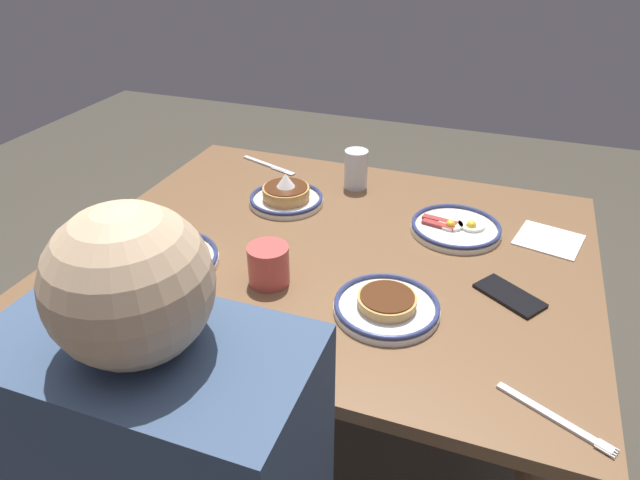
{
  "coord_description": "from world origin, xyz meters",
  "views": [
    {
      "loc": [
        -0.36,
        1.12,
        1.46
      ],
      "look_at": [
        0.03,
        0.04,
        0.76
      ],
      "focal_mm": 31.32,
      "sensor_mm": 36.0,
      "label": 1
    }
  ],
  "objects_px": {
    "coffee_mug": "(269,264)",
    "plate_far_side": "(161,259)",
    "plate_far_companion": "(387,305)",
    "cell_phone": "(509,296)",
    "fork_near": "(555,418)",
    "butter_knife": "(268,165)",
    "paper_napkin": "(549,240)",
    "drinking_glass": "(356,171)",
    "plate_near_main": "(286,196)",
    "plate_center_pancakes": "(456,227)"
  },
  "relations": [
    {
      "from": "drinking_glass",
      "to": "butter_knife",
      "type": "height_order",
      "value": "drinking_glass"
    },
    {
      "from": "plate_far_companion",
      "to": "fork_near",
      "type": "relative_size",
      "value": 1.16
    },
    {
      "from": "coffee_mug",
      "to": "butter_knife",
      "type": "relative_size",
      "value": 0.58
    },
    {
      "from": "paper_napkin",
      "to": "butter_knife",
      "type": "distance_m",
      "value": 0.88
    },
    {
      "from": "drinking_glass",
      "to": "coffee_mug",
      "type": "bearing_deg",
      "value": 85.49
    },
    {
      "from": "butter_knife",
      "to": "plate_far_companion",
      "type": "bearing_deg",
      "value": 131.96
    },
    {
      "from": "plate_far_companion",
      "to": "cell_phone",
      "type": "relative_size",
      "value": 1.54
    },
    {
      "from": "plate_center_pancakes",
      "to": "plate_far_side",
      "type": "height_order",
      "value": "plate_far_side"
    },
    {
      "from": "plate_center_pancakes",
      "to": "plate_far_side",
      "type": "distance_m",
      "value": 0.74
    },
    {
      "from": "cell_phone",
      "to": "fork_near",
      "type": "bearing_deg",
      "value": 140.03
    },
    {
      "from": "coffee_mug",
      "to": "paper_napkin",
      "type": "distance_m",
      "value": 0.71
    },
    {
      "from": "plate_far_side",
      "to": "butter_knife",
      "type": "distance_m",
      "value": 0.61
    },
    {
      "from": "plate_far_side",
      "to": "plate_far_companion",
      "type": "bearing_deg",
      "value": -179.16
    },
    {
      "from": "plate_center_pancakes",
      "to": "coffee_mug",
      "type": "xyz_separation_m",
      "value": [
        0.36,
        0.36,
        0.03
      ]
    },
    {
      "from": "plate_center_pancakes",
      "to": "paper_napkin",
      "type": "height_order",
      "value": "plate_center_pancakes"
    },
    {
      "from": "plate_center_pancakes",
      "to": "fork_near",
      "type": "distance_m",
      "value": 0.61
    },
    {
      "from": "plate_near_main",
      "to": "plate_far_companion",
      "type": "height_order",
      "value": "plate_near_main"
    },
    {
      "from": "plate_near_main",
      "to": "butter_knife",
      "type": "distance_m",
      "value": 0.27
    },
    {
      "from": "plate_far_side",
      "to": "coffee_mug",
      "type": "relative_size",
      "value": 2.09
    },
    {
      "from": "plate_near_main",
      "to": "butter_knife",
      "type": "bearing_deg",
      "value": -54.81
    },
    {
      "from": "plate_far_companion",
      "to": "drinking_glass",
      "type": "relative_size",
      "value": 1.91
    },
    {
      "from": "plate_near_main",
      "to": "plate_far_companion",
      "type": "xyz_separation_m",
      "value": [
        -0.38,
        0.38,
        -0.01
      ]
    },
    {
      "from": "plate_center_pancakes",
      "to": "butter_knife",
      "type": "bearing_deg",
      "value": -19.23
    },
    {
      "from": "plate_far_side",
      "to": "paper_napkin",
      "type": "distance_m",
      "value": 0.96
    },
    {
      "from": "fork_near",
      "to": "plate_near_main",
      "type": "bearing_deg",
      "value": -38.19
    },
    {
      "from": "coffee_mug",
      "to": "plate_far_side",
      "type": "bearing_deg",
      "value": 5.65
    },
    {
      "from": "cell_phone",
      "to": "paper_napkin",
      "type": "distance_m",
      "value": 0.29
    },
    {
      "from": "plate_center_pancakes",
      "to": "drinking_glass",
      "type": "height_order",
      "value": "drinking_glass"
    },
    {
      "from": "paper_napkin",
      "to": "fork_near",
      "type": "relative_size",
      "value": 0.78
    },
    {
      "from": "plate_near_main",
      "to": "coffee_mug",
      "type": "bearing_deg",
      "value": 107.11
    },
    {
      "from": "plate_far_companion",
      "to": "plate_far_side",
      "type": "bearing_deg",
      "value": 0.84
    },
    {
      "from": "plate_near_main",
      "to": "fork_near",
      "type": "relative_size",
      "value": 1.09
    },
    {
      "from": "cell_phone",
      "to": "paper_napkin",
      "type": "bearing_deg",
      "value": -71.61
    },
    {
      "from": "drinking_glass",
      "to": "cell_phone",
      "type": "distance_m",
      "value": 0.62
    },
    {
      "from": "plate_near_main",
      "to": "coffee_mug",
      "type": "height_order",
      "value": "same"
    },
    {
      "from": "paper_napkin",
      "to": "butter_knife",
      "type": "bearing_deg",
      "value": -12.13
    },
    {
      "from": "coffee_mug",
      "to": "butter_knife",
      "type": "bearing_deg",
      "value": -65.37
    },
    {
      "from": "drinking_glass",
      "to": "paper_napkin",
      "type": "xyz_separation_m",
      "value": [
        -0.55,
        0.13,
        -0.05
      ]
    },
    {
      "from": "fork_near",
      "to": "drinking_glass",
      "type": "bearing_deg",
      "value": -52.43
    },
    {
      "from": "coffee_mug",
      "to": "drinking_glass",
      "type": "xyz_separation_m",
      "value": [
        -0.04,
        -0.53,
        0.01
      ]
    },
    {
      "from": "plate_far_companion",
      "to": "paper_napkin",
      "type": "bearing_deg",
      "value": -127.15
    },
    {
      "from": "plate_far_side",
      "to": "paper_napkin",
      "type": "bearing_deg",
      "value": -153.58
    },
    {
      "from": "plate_center_pancakes",
      "to": "cell_phone",
      "type": "xyz_separation_m",
      "value": [
        -0.15,
        0.24,
        -0.01
      ]
    },
    {
      "from": "plate_far_side",
      "to": "fork_near",
      "type": "height_order",
      "value": "plate_far_side"
    },
    {
      "from": "plate_center_pancakes",
      "to": "coffee_mug",
      "type": "bearing_deg",
      "value": 45.15
    },
    {
      "from": "butter_knife",
      "to": "fork_near",
      "type": "bearing_deg",
      "value": 138.02
    },
    {
      "from": "butter_knife",
      "to": "coffee_mug",
      "type": "bearing_deg",
      "value": 114.63
    },
    {
      "from": "plate_far_companion",
      "to": "paper_napkin",
      "type": "height_order",
      "value": "plate_far_companion"
    },
    {
      "from": "plate_far_companion",
      "to": "plate_far_side",
      "type": "height_order",
      "value": "plate_far_side"
    },
    {
      "from": "coffee_mug",
      "to": "fork_near",
      "type": "distance_m",
      "value": 0.64
    }
  ]
}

